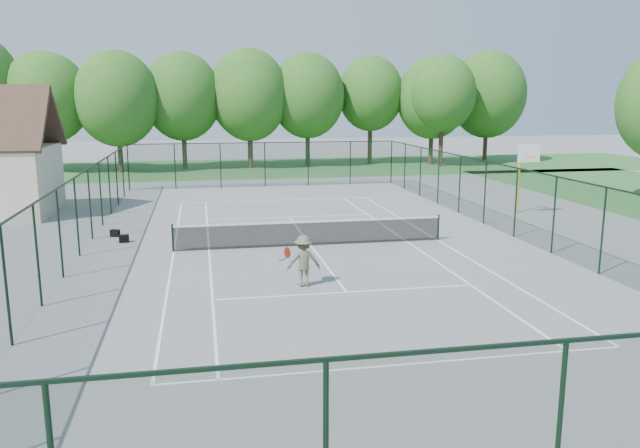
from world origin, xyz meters
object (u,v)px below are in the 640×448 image
(tennis_net, at_px, (311,232))
(tennis_player, at_px, (304,261))
(basketball_goal, at_px, (524,165))
(sports_bag_a, at_px, (115,233))

(tennis_net, distance_m, tennis_player, 5.62)
(basketball_goal, relative_size, sports_bag_a, 9.53)
(basketball_goal, xyz_separation_m, tennis_player, (-13.24, -10.44, -1.74))
(tennis_net, distance_m, basketball_goal, 13.17)
(sports_bag_a, bearing_deg, tennis_net, 2.72)
(tennis_net, distance_m, sports_bag_a, 8.76)
(tennis_net, height_order, basketball_goal, basketball_goal)
(tennis_net, bearing_deg, tennis_player, -102.38)
(basketball_goal, distance_m, sports_bag_a, 20.35)
(tennis_player, bearing_deg, tennis_net, 77.62)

